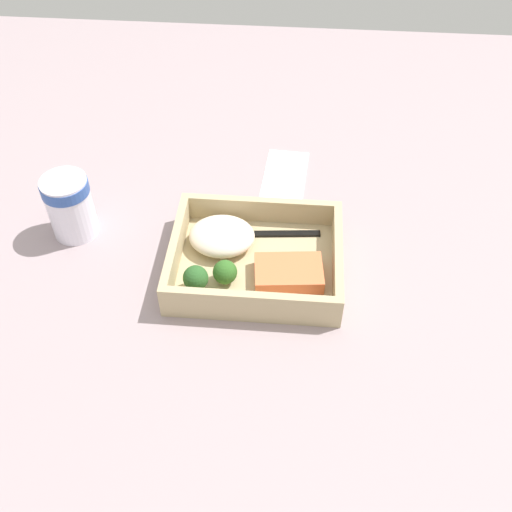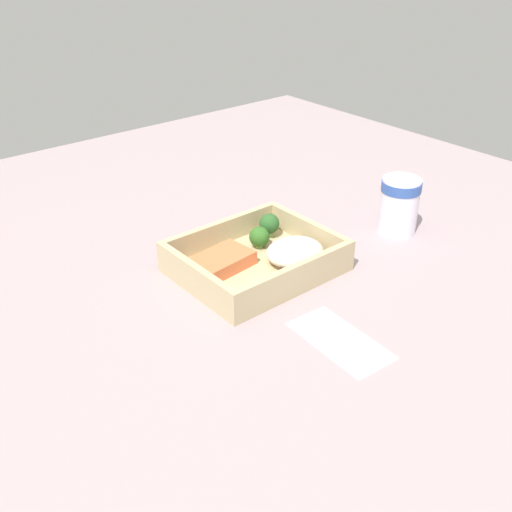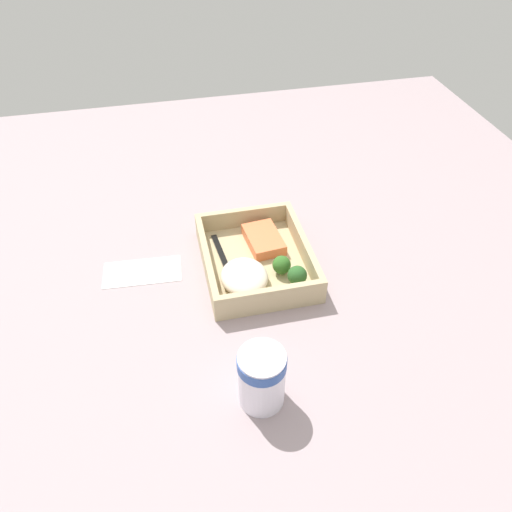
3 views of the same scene
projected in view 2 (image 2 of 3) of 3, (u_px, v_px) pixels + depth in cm
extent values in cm
cube|color=gray|center=(256.00, 275.00, 100.40)|extent=(160.00, 160.00, 2.00)
cube|color=tan|center=(256.00, 267.00, 99.61)|extent=(25.22, 20.53, 1.20)
cube|color=tan|center=(296.00, 276.00, 91.82)|extent=(25.22, 1.20, 4.19)
cube|color=tan|center=(221.00, 232.00, 104.73)|extent=(25.22, 1.20, 4.19)
cube|color=tan|center=(196.00, 277.00, 91.59)|extent=(1.20, 18.13, 4.19)
cube|color=tan|center=(309.00, 231.00, 104.96)|extent=(1.20, 18.13, 4.19)
cube|color=#ED7143|center=(222.00, 261.00, 97.79)|extent=(10.46, 7.48, 2.29)
ellipsoid|color=beige|center=(295.00, 252.00, 99.17)|extent=(10.08, 8.80, 3.62)
cylinder|color=#7EA259|center=(259.00, 244.00, 104.06)|extent=(1.35, 1.35, 1.09)
sphere|color=#306323|center=(259.00, 237.00, 103.31)|extent=(3.56, 3.56, 3.56)
cylinder|color=#81A053|center=(269.00, 233.00, 107.41)|extent=(1.39, 1.39, 1.58)
sphere|color=#2A5925|center=(269.00, 224.00, 106.52)|extent=(3.65, 3.65, 3.65)
cube|color=black|center=(265.00, 285.00, 93.08)|extent=(12.45, 2.26, 0.44)
cube|color=black|center=(299.00, 267.00, 97.95)|extent=(3.59, 2.51, 0.44)
cylinder|color=white|center=(399.00, 206.00, 109.82)|extent=(7.03, 7.03, 10.43)
cylinder|color=#3356A8|center=(402.00, 186.00, 107.90)|extent=(7.25, 7.25, 1.88)
cube|color=white|center=(340.00, 340.00, 83.20)|extent=(8.34, 15.50, 0.24)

